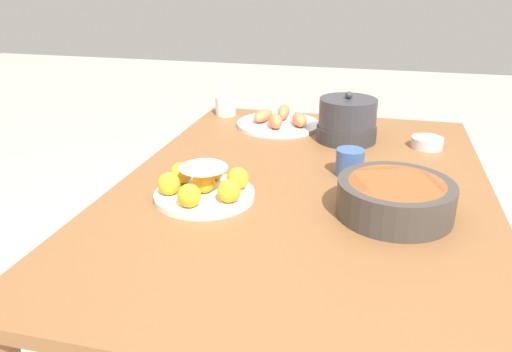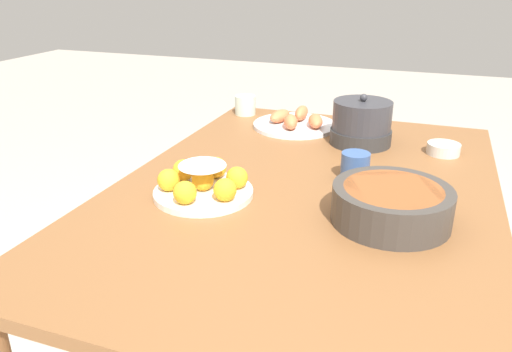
% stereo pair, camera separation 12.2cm
% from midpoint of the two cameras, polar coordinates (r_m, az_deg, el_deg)
% --- Properties ---
extents(dining_table, '(1.39, 0.96, 0.78)m').
position_cam_midpoint_polar(dining_table, '(1.37, 8.15, -4.83)').
color(dining_table, brown).
rests_on(dining_table, ground_plane).
extents(cake_plate, '(0.25, 0.25, 0.09)m').
position_cam_midpoint_polar(cake_plate, '(1.24, -3.30, -0.89)').
color(cake_plate, silver).
rests_on(cake_plate, dining_table).
extents(serving_bowl, '(0.27, 0.27, 0.08)m').
position_cam_midpoint_polar(serving_bowl, '(1.17, 18.18, -3.09)').
color(serving_bowl, '#3D3833').
rests_on(serving_bowl, dining_table).
extents(sauce_bowl, '(0.10, 0.10, 0.03)m').
position_cam_midpoint_polar(sauce_bowl, '(1.66, 22.66, 2.90)').
color(sauce_bowl, beige).
rests_on(sauce_bowl, dining_table).
extents(seafood_platter, '(0.30, 0.30, 0.06)m').
position_cam_midpoint_polar(seafood_platter, '(1.81, 6.50, 6.12)').
color(seafood_platter, silver).
rests_on(seafood_platter, dining_table).
extents(cup_near, '(0.08, 0.08, 0.07)m').
position_cam_midpoint_polar(cup_near, '(1.96, 0.57, 8.08)').
color(cup_near, beige).
rests_on(cup_near, dining_table).
extents(cup_far, '(0.08, 0.08, 0.07)m').
position_cam_midpoint_polar(cup_far, '(1.38, 13.78, 1.07)').
color(cup_far, '#38568E').
rests_on(cup_far, dining_table).
extents(warming_pot, '(0.20, 0.20, 0.17)m').
position_cam_midpoint_polar(warming_pot, '(1.66, 14.07, 5.84)').
color(warming_pot, '#2D2D2D').
rests_on(warming_pot, dining_table).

